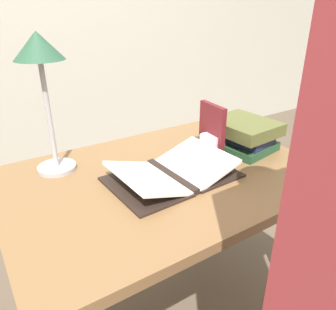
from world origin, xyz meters
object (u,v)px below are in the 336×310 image
(open_book, at_px, (173,173))
(book_stack_tall, at_px, (243,134))
(coffee_mug, at_px, (210,147))
(reading_lamp, at_px, (41,64))
(book_standing_upright, at_px, (212,131))

(open_book, xyz_separation_m, book_stack_tall, (0.39, 0.05, 0.04))
(coffee_mug, bearing_deg, reading_lamp, 156.00)
(book_stack_tall, height_order, book_standing_upright, book_standing_upright)
(open_book, relative_size, book_stack_tall, 1.65)
(book_standing_upright, xyz_separation_m, coffee_mug, (-0.02, -0.02, -0.06))
(book_standing_upright, xyz_separation_m, reading_lamp, (-0.56, 0.22, 0.28))
(book_stack_tall, height_order, reading_lamp, reading_lamp)
(book_stack_tall, relative_size, reading_lamp, 0.56)
(book_standing_upright, height_order, coffee_mug, book_standing_upright)
(book_stack_tall, distance_m, reading_lamp, 0.82)
(open_book, relative_size, book_standing_upright, 2.10)
(book_standing_upright, bearing_deg, coffee_mug, -136.96)
(book_stack_tall, distance_m, coffee_mug, 0.18)
(book_standing_upright, bearing_deg, reading_lamp, 162.63)
(open_book, bearing_deg, coffee_mug, 11.92)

